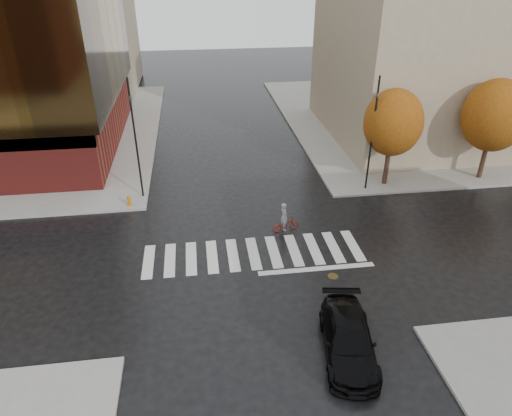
{
  "coord_description": "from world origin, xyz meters",
  "views": [
    {
      "loc": [
        -2.6,
        -19.35,
        14.0
      ],
      "look_at": [
        0.32,
        1.85,
        2.0
      ],
      "focal_mm": 32.0,
      "sensor_mm": 36.0,
      "label": 1
    }
  ],
  "objects_px": {
    "sedan": "(348,339)",
    "traffic_light_ne": "(373,127)",
    "cyclist": "(285,222)",
    "traffic_light_nw": "(134,131)",
    "fire_hydrant": "(129,200)"
  },
  "relations": [
    {
      "from": "sedan",
      "to": "traffic_light_nw",
      "type": "xyz_separation_m",
      "value": [
        -9.1,
        14.59,
        3.86
      ]
    },
    {
      "from": "traffic_light_ne",
      "to": "fire_hydrant",
      "type": "xyz_separation_m",
      "value": [
        -15.49,
        -0.35,
        -3.91
      ]
    },
    {
      "from": "cyclist",
      "to": "traffic_light_nw",
      "type": "height_order",
      "value": "traffic_light_nw"
    },
    {
      "from": "cyclist",
      "to": "traffic_light_ne",
      "type": "height_order",
      "value": "traffic_light_ne"
    },
    {
      "from": "sedan",
      "to": "fire_hydrant",
      "type": "bearing_deg",
      "value": 135.35
    },
    {
      "from": "sedan",
      "to": "cyclist",
      "type": "relative_size",
      "value": 2.66
    },
    {
      "from": "traffic_light_nw",
      "to": "fire_hydrant",
      "type": "height_order",
      "value": "traffic_light_nw"
    },
    {
      "from": "traffic_light_nw",
      "to": "sedan",
      "type": "bearing_deg",
      "value": 12.09
    },
    {
      "from": "sedan",
      "to": "cyclist",
      "type": "bearing_deg",
      "value": 103.38
    },
    {
      "from": "traffic_light_nw",
      "to": "traffic_light_ne",
      "type": "relative_size",
      "value": 1.02
    },
    {
      "from": "sedan",
      "to": "traffic_light_ne",
      "type": "height_order",
      "value": "traffic_light_ne"
    },
    {
      "from": "sedan",
      "to": "traffic_light_ne",
      "type": "relative_size",
      "value": 0.64
    },
    {
      "from": "traffic_light_nw",
      "to": "traffic_light_ne",
      "type": "distance_m",
      "value": 14.79
    },
    {
      "from": "sedan",
      "to": "cyclist",
      "type": "height_order",
      "value": "cyclist"
    },
    {
      "from": "traffic_light_ne",
      "to": "fire_hydrant",
      "type": "height_order",
      "value": "traffic_light_ne"
    }
  ]
}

